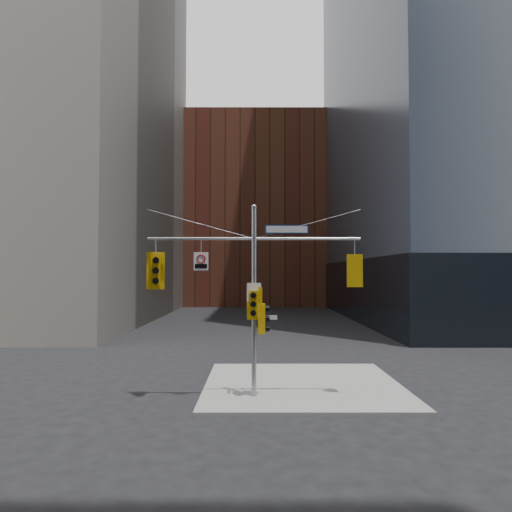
{
  "coord_description": "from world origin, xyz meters",
  "views": [
    {
      "loc": [
        0.05,
        -15.08,
        4.71
      ],
      "look_at": [
        0.08,
        2.0,
        5.35
      ],
      "focal_mm": 32.0,
      "sensor_mm": 36.0,
      "label": 1
    }
  ],
  "objects_px": {
    "signal_assembly": "(254,281)",
    "traffic_light_pole_side": "(263,319)",
    "traffic_light_east_arm": "(355,271)",
    "regulatory_sign_arm": "(201,261)",
    "traffic_light_pole_front": "(254,304)",
    "street_sign_blade": "(287,229)",
    "traffic_light_west_arm": "(156,271)"
  },
  "relations": [
    {
      "from": "street_sign_blade",
      "to": "traffic_light_east_arm",
      "type": "bearing_deg",
      "value": -2.22
    },
    {
      "from": "traffic_light_pole_front",
      "to": "regulatory_sign_arm",
      "type": "bearing_deg",
      "value": 179.82
    },
    {
      "from": "traffic_light_pole_side",
      "to": "traffic_light_pole_front",
      "type": "xyz_separation_m",
      "value": [
        -0.33,
        -0.28,
        0.57
      ]
    },
    {
      "from": "signal_assembly",
      "to": "traffic_light_pole_side",
      "type": "xyz_separation_m",
      "value": [
        0.33,
        0.01,
        -1.41
      ]
    },
    {
      "from": "traffic_light_west_arm",
      "to": "regulatory_sign_arm",
      "type": "distance_m",
      "value": 1.74
    },
    {
      "from": "traffic_light_west_arm",
      "to": "traffic_light_pole_side",
      "type": "xyz_separation_m",
      "value": [
        4.01,
        -0.0,
        -1.79
      ]
    },
    {
      "from": "traffic_light_west_arm",
      "to": "traffic_light_pole_side",
      "type": "distance_m",
      "value": 4.4
    },
    {
      "from": "traffic_light_west_arm",
      "to": "traffic_light_pole_front",
      "type": "xyz_separation_m",
      "value": [
        3.69,
        -0.28,
        -1.22
      ]
    },
    {
      "from": "traffic_light_pole_side",
      "to": "street_sign_blade",
      "type": "height_order",
      "value": "street_sign_blade"
    },
    {
      "from": "traffic_light_pole_side",
      "to": "traffic_light_pole_front",
      "type": "bearing_deg",
      "value": 126.71
    },
    {
      "from": "signal_assembly",
      "to": "traffic_light_west_arm",
      "type": "distance_m",
      "value": 3.71
    },
    {
      "from": "traffic_light_east_arm",
      "to": "street_sign_blade",
      "type": "distance_m",
      "value": 2.98
    },
    {
      "from": "traffic_light_east_arm",
      "to": "regulatory_sign_arm",
      "type": "xyz_separation_m",
      "value": [
        -5.77,
        -0.02,
        0.37
      ]
    },
    {
      "from": "traffic_light_east_arm",
      "to": "traffic_light_pole_front",
      "type": "relative_size",
      "value": 1.02
    },
    {
      "from": "traffic_light_pole_front",
      "to": "regulatory_sign_arm",
      "type": "xyz_separation_m",
      "value": [
        -1.98,
        0.25,
        1.59
      ]
    },
    {
      "from": "traffic_light_east_arm",
      "to": "regulatory_sign_arm",
      "type": "bearing_deg",
      "value": 12.54
    },
    {
      "from": "traffic_light_pole_side",
      "to": "street_sign_blade",
      "type": "xyz_separation_m",
      "value": [
        0.91,
        -0.01,
        3.34
      ]
    },
    {
      "from": "traffic_light_east_arm",
      "to": "traffic_light_pole_side",
      "type": "height_order",
      "value": "traffic_light_east_arm"
    },
    {
      "from": "regulatory_sign_arm",
      "to": "signal_assembly",
      "type": "bearing_deg",
      "value": -2.47
    },
    {
      "from": "street_sign_blade",
      "to": "regulatory_sign_arm",
      "type": "distance_m",
      "value": 3.43
    },
    {
      "from": "signal_assembly",
      "to": "regulatory_sign_arm",
      "type": "relative_size",
      "value": 11.76
    },
    {
      "from": "traffic_light_east_arm",
      "to": "traffic_light_west_arm",
      "type": "bearing_deg",
      "value": 12.23
    },
    {
      "from": "regulatory_sign_arm",
      "to": "traffic_light_west_arm",
      "type": "bearing_deg",
      "value": 175.8
    },
    {
      "from": "signal_assembly",
      "to": "traffic_light_pole_side",
      "type": "height_order",
      "value": "signal_assembly"
    },
    {
      "from": "signal_assembly",
      "to": "street_sign_blade",
      "type": "distance_m",
      "value": 2.29
    },
    {
      "from": "traffic_light_east_arm",
      "to": "traffic_light_pole_side",
      "type": "distance_m",
      "value": 3.89
    },
    {
      "from": "traffic_light_pole_front",
      "to": "regulatory_sign_arm",
      "type": "relative_size",
      "value": 1.77
    },
    {
      "from": "traffic_light_west_arm",
      "to": "traffic_light_pole_side",
      "type": "relative_size",
      "value": 1.28
    },
    {
      "from": "signal_assembly",
      "to": "traffic_light_pole_side",
      "type": "distance_m",
      "value": 1.45
    },
    {
      "from": "street_sign_blade",
      "to": "regulatory_sign_arm",
      "type": "height_order",
      "value": "street_sign_blade"
    },
    {
      "from": "signal_assembly",
      "to": "traffic_light_pole_front",
      "type": "height_order",
      "value": "signal_assembly"
    },
    {
      "from": "traffic_light_pole_front",
      "to": "street_sign_blade",
      "type": "height_order",
      "value": "street_sign_blade"
    }
  ]
}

